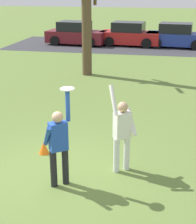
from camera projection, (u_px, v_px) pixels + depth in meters
The scene contains 10 objects.
ground_plane at pixel (49, 174), 7.92m from camera, with size 120.00×120.00×0.00m, color olive.
person_catcher at pixel (58, 143), 7.17m from camera, with size 0.57×0.54×2.08m.
person_defender at pixel (122, 131), 7.74m from camera, with size 0.65×0.63×2.05m.
frisbee_disc at pixel (67, 89), 6.87m from camera, with size 0.28×0.28×0.02m, color white.
parked_car_maroon at pixel (76, 34), 24.63m from camera, with size 4.25×2.33×1.59m.
parked_car_red at pixel (130, 35), 24.23m from camera, with size 4.25×2.33×1.59m.
parked_car_blue at pixel (177, 36), 23.56m from camera, with size 4.25×2.33×1.59m.
parking_strip at pixel (128, 46), 24.25m from camera, with size 16.35×6.40×0.01m, color #38383D.
bare_tree_tall at pixel (87, 12), 15.62m from camera, with size 1.49×1.39×5.55m.
field_cone_orange at pixel (44, 148), 8.83m from camera, with size 0.26×0.26×0.32m, color orange.
Camera 1 is at (2.43, -6.63, 4.02)m, focal length 56.54 mm.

